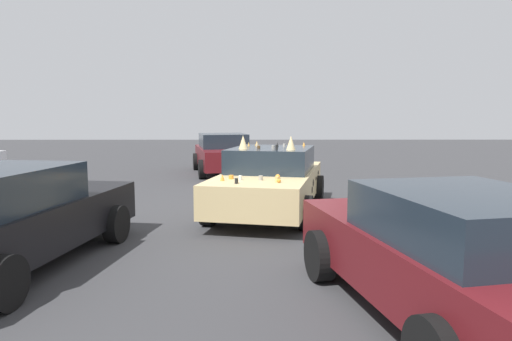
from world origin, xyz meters
TOP-DOWN VIEW (x-y plane):
  - ground_plane at (0.00, 0.00)m, footprint 60.00×60.00m
  - art_car_decorated at (0.03, -0.01)m, footprint 4.85×2.76m
  - parked_sedan_row_back_center at (-3.64, 3.72)m, footprint 4.57×2.55m
  - parked_sedan_near_left at (6.75, 1.42)m, footprint 4.44×2.57m
  - parked_sedan_behind_left at (-5.28, -1.59)m, footprint 4.32×2.54m

SIDE VIEW (x-z plane):
  - ground_plane at x=0.00m, z-range 0.00..0.00m
  - art_car_decorated at x=0.03m, z-range -0.13..1.52m
  - parked_sedan_behind_left at x=-5.28m, z-range 0.02..1.38m
  - parked_sedan_row_back_center at x=-3.64m, z-range 0.01..1.40m
  - parked_sedan_near_left at x=6.75m, z-range 0.00..1.42m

